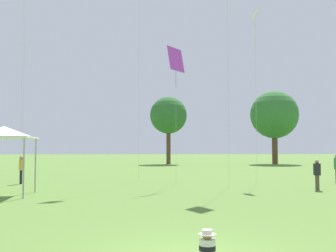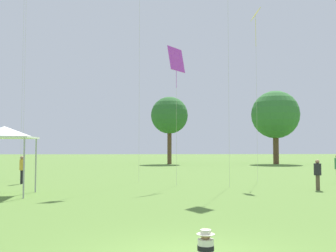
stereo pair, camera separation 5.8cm
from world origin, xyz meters
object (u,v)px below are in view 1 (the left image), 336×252
(seated_toddler, at_px, (207,248))
(canopy_tent, at_px, (4,133))
(person_standing_2, at_px, (21,167))
(kite_7, at_px, (255,22))
(person_standing_3, at_px, (317,172))
(distant_tree_1, at_px, (274,115))
(kite_3, at_px, (176,61))
(distant_tree_0, at_px, (168,116))

(seated_toddler, xyz_separation_m, canopy_tent, (-7.85, 11.33, 2.69))
(person_standing_2, bearing_deg, kite_7, -21.48)
(person_standing_3, distance_m, distant_tree_1, 37.16)
(seated_toddler, relative_size, kite_7, 0.05)
(seated_toddler, relative_size, canopy_tent, 0.19)
(person_standing_2, bearing_deg, canopy_tent, -105.32)
(person_standing_3, relative_size, kite_3, 0.19)
(kite_3, height_order, distant_tree_1, distant_tree_1)
(seated_toddler, bearing_deg, canopy_tent, 128.72)
(person_standing_2, bearing_deg, distant_tree_1, 24.36)
(person_standing_2, distance_m, person_standing_3, 17.50)
(distant_tree_0, relative_size, distant_tree_1, 0.92)
(distant_tree_1, bearing_deg, distant_tree_0, 176.54)
(person_standing_3, bearing_deg, kite_7, -92.19)
(distant_tree_1, bearing_deg, person_standing_3, -105.56)
(person_standing_3, bearing_deg, distant_tree_1, -124.21)
(person_standing_2, height_order, kite_7, kite_7)
(seated_toddler, bearing_deg, distant_tree_0, 91.10)
(kite_7, bearing_deg, canopy_tent, -18.55)
(person_standing_3, relative_size, kite_7, 0.14)
(seated_toddler, height_order, kite_3, kite_3)
(person_standing_3, bearing_deg, seated_toddler, 39.09)
(seated_toddler, height_order, canopy_tent, canopy_tent)
(person_standing_2, xyz_separation_m, kite_3, (9.57, -1.66, 6.46))
(kite_3, xyz_separation_m, kite_7, (5.65, 2.47, 3.34))
(canopy_tent, distance_m, kite_7, 17.69)
(seated_toddler, xyz_separation_m, kite_3, (0.73, 15.75, 7.27))
(person_standing_2, distance_m, kite_3, 11.67)
(person_standing_2, height_order, person_standing_3, person_standing_2)
(canopy_tent, bearing_deg, seated_toddler, -55.27)
(kite_3, bearing_deg, person_standing_3, -28.41)
(seated_toddler, height_order, distant_tree_0, distant_tree_0)
(person_standing_2, distance_m, kite_7, 18.12)
(person_standing_2, xyz_separation_m, kite_7, (15.22, 0.82, 9.80))
(canopy_tent, relative_size, distant_tree_1, 0.31)
(seated_toddler, distance_m, distant_tree_0, 49.46)
(canopy_tent, xyz_separation_m, distant_tree_0, (10.32, 37.61, 4.05))
(seated_toddler, height_order, person_standing_2, person_standing_2)
(kite_3, bearing_deg, person_standing_2, 164.47)
(person_standing_2, xyz_separation_m, distant_tree_0, (11.30, 31.53, 5.93))
(person_standing_2, bearing_deg, person_standing_3, -40.13)
(seated_toddler, relative_size, kite_3, 0.08)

